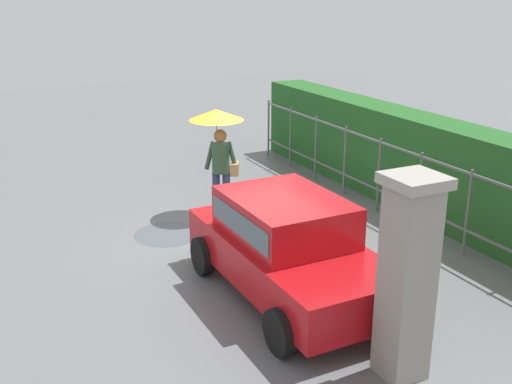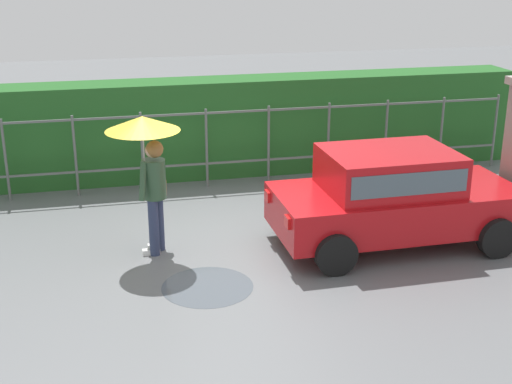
{
  "view_description": "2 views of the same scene",
  "coord_description": "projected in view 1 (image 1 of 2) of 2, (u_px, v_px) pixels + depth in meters",
  "views": [
    {
      "loc": [
        9.17,
        -4.4,
        4.26
      ],
      "look_at": [
        0.33,
        -0.07,
        0.97
      ],
      "focal_mm": 42.73,
      "sensor_mm": 36.0,
      "label": 1
    },
    {
      "loc": [
        -2.07,
        -9.7,
        4.3
      ],
      "look_at": [
        0.15,
        0.02,
        0.83
      ],
      "focal_mm": 49.24,
      "sensor_mm": 36.0,
      "label": 2
    }
  ],
  "objects": [
    {
      "name": "ground_plane",
      "position": [
        251.0,
        237.0,
        11.0
      ],
      "size": [
        40.0,
        40.0,
        0.0
      ],
      "primitive_type": "plane",
      "color": "slate"
    },
    {
      "name": "puddle_near",
      "position": [
        168.0,
        234.0,
        11.15
      ],
      "size": [
        1.24,
        1.24,
        0.0
      ],
      "primitive_type": "cylinder",
      "color": "#4C545B",
      "rests_on": "ground"
    },
    {
      "name": "hedge_row",
      "position": [
        431.0,
        168.0,
        11.84
      ],
      "size": [
        11.79,
        0.9,
        1.9
      ],
      "primitive_type": "cube",
      "color": "#235B23",
      "rests_on": "ground"
    },
    {
      "name": "gate_pillar",
      "position": [
        407.0,
        277.0,
        6.72
      ],
      "size": [
        0.6,
        0.6,
        2.42
      ],
      "color": "gray",
      "rests_on": "ground"
    },
    {
      "name": "pedestrian",
      "position": [
        219.0,
        135.0,
        11.72
      ],
      "size": [
        1.06,
        1.06,
        2.09
      ],
      "rotation": [
        0.0,
        0.0,
        2.67
      ],
      "color": "#2D3856",
      "rests_on": "ground"
    },
    {
      "name": "fence_section",
      "position": [
        398.0,
        180.0,
        11.55
      ],
      "size": [
        10.84,
        0.05,
        1.5
      ],
      "color": "#59605B",
      "rests_on": "ground"
    },
    {
      "name": "car",
      "position": [
        287.0,
        243.0,
        8.71
      ],
      "size": [
        3.76,
        1.9,
        1.48
      ],
      "rotation": [
        0.0,
        0.0,
        0.01
      ],
      "color": "#B71116",
      "rests_on": "ground"
    }
  ]
}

